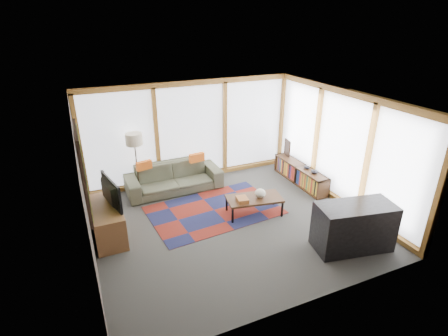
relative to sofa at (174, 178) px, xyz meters
name	(u,v)px	position (x,y,z in m)	size (l,w,h in m)	color
ground	(232,222)	(0.68, -1.95, -0.34)	(5.50, 5.50, 0.00)	#2E2E2C
room_envelope	(242,143)	(1.17, -1.39, 1.20)	(5.52, 5.02, 2.62)	#494037
rug	(214,210)	(0.52, -1.34, -0.33)	(2.81, 1.80, 0.01)	maroon
sofa	(174,178)	(0.00, 0.00, 0.00)	(2.32, 0.91, 0.68)	#3B3B2B
pillow_left	(144,165)	(-0.70, 0.02, 0.44)	(0.37, 0.11, 0.20)	#CD5918
pillow_right	(197,158)	(0.61, -0.03, 0.45)	(0.39, 0.12, 0.21)	#CD5918
floor_lamp	(137,165)	(-0.85, 0.11, 0.44)	(0.39, 0.39, 1.57)	#2F2419
coffee_table	(254,206)	(1.28, -1.82, -0.14)	(1.19, 0.60, 0.40)	#322213
book_stack	(242,200)	(0.96, -1.87, 0.10)	(0.22, 0.28, 0.09)	brown
vase	(260,193)	(1.39, -1.86, 0.16)	(0.24, 0.24, 0.20)	beige
bookshelf	(300,174)	(3.11, -0.93, -0.10)	(0.35, 1.94, 0.49)	#322213
bowl_a	(315,172)	(3.14, -1.45, 0.19)	(0.18, 0.18, 0.09)	black
bowl_b	(307,167)	(3.13, -1.14, 0.19)	(0.16, 0.16, 0.08)	black
shelf_picture	(287,148)	(3.18, -0.16, 0.37)	(0.04, 0.34, 0.44)	black
tv_console	(108,221)	(-1.75, -1.41, -0.01)	(0.55, 1.32, 0.66)	brown
television	(106,193)	(-1.70, -1.40, 0.60)	(0.97, 0.13, 0.56)	black
bar_counter	(354,227)	(2.38, -3.62, 0.11)	(1.41, 0.66, 0.90)	black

